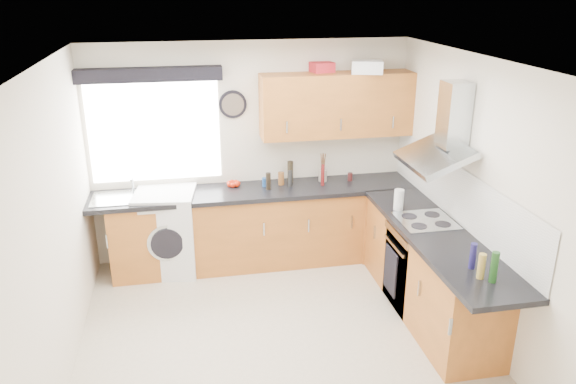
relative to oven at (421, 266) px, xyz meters
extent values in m
plane|color=beige|center=(-1.50, -0.30, -0.42)|extent=(3.60, 3.60, 0.00)
cube|color=white|center=(-1.50, -0.30, 2.08)|extent=(3.60, 3.60, 0.02)
cube|color=silver|center=(-1.50, 1.50, 0.82)|extent=(3.60, 0.02, 2.50)
cube|color=silver|center=(-1.50, -2.10, 0.82)|extent=(3.60, 0.02, 2.50)
cube|color=silver|center=(-3.30, -0.30, 0.82)|extent=(0.02, 3.60, 2.50)
cube|color=silver|center=(0.30, -0.30, 0.82)|extent=(0.02, 3.60, 2.50)
cube|color=silver|center=(-2.55, 1.49, 1.12)|extent=(1.40, 0.02, 1.10)
cube|color=black|center=(-2.55, 1.40, 1.76)|extent=(1.50, 0.18, 0.14)
cube|color=white|center=(0.29, 0.00, 0.75)|extent=(0.01, 3.00, 0.54)
cube|color=#975420|center=(-1.60, 1.21, 0.01)|extent=(3.00, 0.58, 0.86)
cube|color=#975420|center=(0.00, 1.20, 0.01)|extent=(0.60, 0.60, 0.86)
cube|color=#975420|center=(0.01, -0.15, 0.01)|extent=(0.58, 2.10, 0.86)
cube|color=black|center=(-1.50, 1.20, 0.46)|extent=(3.60, 0.62, 0.05)
cube|color=black|center=(0.00, -0.30, 0.46)|extent=(0.62, 2.42, 0.05)
cube|color=black|center=(0.00, 0.00, 0.00)|extent=(0.56, 0.58, 0.85)
cube|color=#ABB4BB|center=(0.00, 0.00, 0.49)|extent=(0.52, 0.52, 0.01)
cube|color=#975420|center=(-0.55, 1.32, 1.38)|extent=(1.70, 0.35, 0.70)
cube|color=silver|center=(-2.49, 1.22, 0.04)|extent=(0.72, 0.70, 0.94)
cylinder|color=black|center=(-1.69, 1.46, 1.39)|extent=(0.31, 0.04, 0.31)
cube|color=silver|center=(-0.25, 1.24, 1.79)|extent=(0.38, 0.32, 0.14)
cube|color=red|center=(-0.70, 1.42, 1.78)|extent=(0.27, 0.24, 0.11)
cylinder|color=gray|center=(-0.69, 1.33, 0.55)|extent=(0.11, 0.11, 0.14)
cylinder|color=silver|center=(-0.15, 0.34, 0.59)|extent=(0.11, 0.11, 0.21)
cylinder|color=navy|center=(-1.37, 1.28, 0.53)|extent=(0.07, 0.07, 0.10)
cylinder|color=brown|center=(-1.19, 1.30, 0.56)|extent=(0.07, 0.07, 0.15)
cylinder|color=black|center=(-1.10, 1.21, 0.58)|extent=(0.05, 0.05, 0.19)
cylinder|color=#3D1516|center=(-0.37, 1.28, 0.53)|extent=(0.06, 0.06, 0.09)
cylinder|color=black|center=(-1.35, 1.18, 0.58)|extent=(0.06, 0.06, 0.19)
cylinder|color=black|center=(-1.07, 1.37, 0.61)|extent=(0.07, 0.07, 0.25)
cylinder|color=#5C1314|center=(-0.73, 1.19, 0.61)|extent=(0.04, 0.04, 0.24)
cylinder|color=#1B4819|center=(0.02, -1.19, 0.61)|extent=(0.06, 0.06, 0.25)
cylinder|color=#A88B39|center=(-0.04, -1.12, 0.59)|extent=(0.06, 0.06, 0.21)
cylinder|color=#1B1750|center=(-0.03, -0.95, 0.59)|extent=(0.05, 0.05, 0.22)
camera|label=1|loc=(-2.25, -4.63, 2.66)|focal=35.00mm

